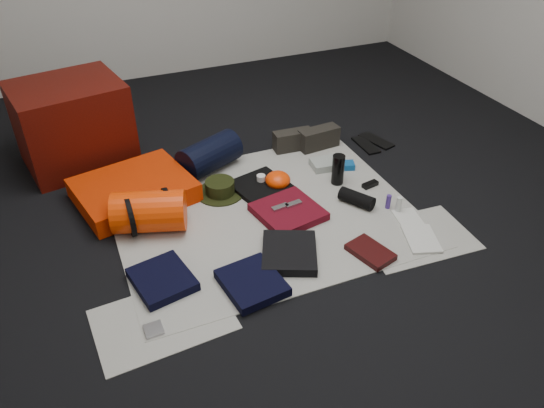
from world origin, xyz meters
name	(u,v)px	position (x,y,z in m)	size (l,w,h in m)	color
floor	(264,215)	(0.00, 0.00, -0.01)	(4.50, 4.50, 0.02)	black
newspaper_mat	(264,214)	(0.00, 0.00, 0.00)	(1.60, 1.30, 0.01)	beige
newspaper_sheet_front_left	(163,320)	(-0.70, -0.55, 0.00)	(0.58, 0.40, 0.00)	beige
newspaper_sheet_front_right	(416,237)	(0.65, -0.50, 0.00)	(0.58, 0.40, 0.00)	beige
red_cabinet	(73,124)	(-0.87, 1.00, 0.26)	(0.62, 0.52, 0.52)	#470B05
sleeping_pad	(134,190)	(-0.63, 0.42, 0.06)	(0.62, 0.50, 0.11)	red
stuff_sack	(149,212)	(-0.60, 0.10, 0.12)	(0.22, 0.22, 0.37)	#F03604
sack_strap_left	(130,216)	(-0.70, 0.10, 0.11)	(0.22, 0.22, 0.03)	black
sack_strap_right	(168,208)	(-0.50, 0.10, 0.11)	(0.22, 0.22, 0.03)	black
navy_duffel	(209,155)	(-0.14, 0.56, 0.11)	(0.20, 0.20, 0.39)	black
boonie_brim	(220,193)	(-0.16, 0.28, 0.01)	(0.28, 0.28, 0.01)	black
boonie_crown	(220,187)	(-0.16, 0.28, 0.05)	(0.17, 0.17, 0.07)	black
hiking_boot_left	(293,140)	(0.45, 0.60, 0.07)	(0.26, 0.10, 0.13)	black
hiking_boot_right	(319,138)	(0.62, 0.55, 0.07)	(0.27, 0.10, 0.14)	black
flip_flop_left	(366,145)	(0.92, 0.45, 0.01)	(0.09, 0.24, 0.01)	black
flip_flop_right	(376,141)	(1.02, 0.48, 0.01)	(0.09, 0.25, 0.01)	black
trousers_navy_a	(162,279)	(-0.65, -0.33, 0.03)	(0.25, 0.29, 0.04)	black
trousers_navy_b	(252,283)	(-0.27, -0.51, 0.03)	(0.26, 0.29, 0.05)	black
trousers_charcoal	(289,253)	(-0.02, -0.39, 0.03)	(0.27, 0.30, 0.05)	black
black_tshirt	(260,186)	(0.07, 0.24, 0.02)	(0.30, 0.28, 0.03)	black
red_shirt	(288,212)	(0.11, -0.07, 0.03)	(0.33, 0.33, 0.04)	#580915
orange_stuff_sack	(278,180)	(0.17, 0.21, 0.05)	(0.15, 0.15, 0.10)	#F03604
first_aid_pouch	(326,164)	(0.54, 0.31, 0.03)	(0.18, 0.14, 0.05)	gray
water_bottle	(338,170)	(0.52, 0.12, 0.10)	(0.07, 0.07, 0.19)	black
speaker	(357,199)	(0.51, -0.12, 0.05)	(0.08, 0.08, 0.20)	black
compact_camera	(336,166)	(0.59, 0.27, 0.02)	(0.09, 0.05, 0.04)	#A8A8AC
cyan_case	(345,165)	(0.64, 0.25, 0.02)	(0.12, 0.08, 0.04)	#0E4C89
toiletry_purple	(388,202)	(0.66, -0.22, 0.05)	(0.03, 0.03, 0.08)	#3E2578
toiletry_clear	(399,204)	(0.69, -0.27, 0.05)	(0.03, 0.03, 0.09)	beige
paperback_book	(370,252)	(0.36, -0.53, 0.02)	(0.15, 0.22, 0.03)	black
map_booklet	(421,239)	(0.66, -0.53, 0.01)	(0.16, 0.23, 0.01)	beige
map_printout	(408,218)	(0.71, -0.35, 0.01)	(0.13, 0.17, 0.01)	beige
sunglasses	(370,184)	(0.68, 0.01, 0.02)	(0.10, 0.04, 0.03)	black
key_cluster	(154,329)	(-0.75, -0.60, 0.01)	(0.08, 0.08, 0.01)	#A8A8AC
tape_roll	(261,178)	(0.09, 0.27, 0.05)	(0.05, 0.05, 0.04)	silver
energy_bar_a	(280,207)	(0.07, -0.05, 0.06)	(0.10, 0.04, 0.01)	#A8A8AC
energy_bar_b	(293,204)	(0.15, -0.05, 0.06)	(0.10, 0.04, 0.01)	#A8A8AC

